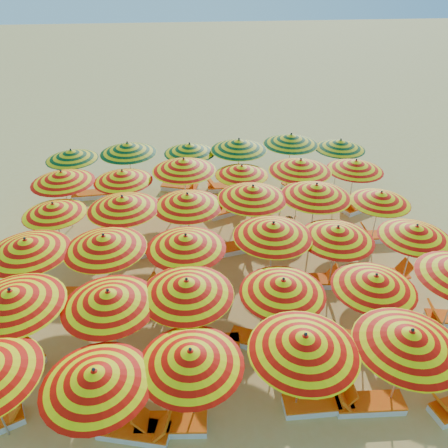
{
  "coord_description": "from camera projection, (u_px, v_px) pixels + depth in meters",
  "views": [
    {
      "loc": [
        -1.27,
        -12.17,
        9.74
      ],
      "look_at": [
        0.0,
        0.5,
        1.6
      ],
      "focal_mm": 35.0,
      "sensor_mm": 36.0,
      "label": 1
    }
  ],
  "objects": [
    {
      "name": "lounger_16",
      "position": [
        144.0,
        250.0,
        16.27
      ],
      "size": [
        1.82,
        0.98,
        0.69
      ],
      "rotation": [
        0.0,
        0.0,
        3.38
      ],
      "color": "white",
      "rests_on": "ground"
    },
    {
      "name": "lounger_20",
      "position": [
        359.0,
        207.0,
        18.98
      ],
      "size": [
        1.82,
        1.25,
        0.69
      ],
      "rotation": [
        0.0,
        0.0,
        3.57
      ],
      "color": "white",
      "rests_on": "ground"
    },
    {
      "name": "umbrella_19",
      "position": [
        123.0,
        203.0,
        14.88
      ],
      "size": [
        3.16,
        3.16,
        2.65
      ],
      "color": "silver",
      "rests_on": "ground"
    },
    {
      "name": "lounger_17",
      "position": [
        238.0,
        247.0,
        16.46
      ],
      "size": [
        1.82,
        0.96,
        0.69
      ],
      "rotation": [
        0.0,
        0.0,
        0.23
      ],
      "color": "white",
      "rests_on": "ground"
    },
    {
      "name": "umbrella_1",
      "position": [
        96.0,
        378.0,
        9.0
      ],
      "size": [
        2.92,
        2.92,
        2.51
      ],
      "color": "silver",
      "rests_on": "ground"
    },
    {
      "name": "lounger_18",
      "position": [
        381.0,
        236.0,
        17.06
      ],
      "size": [
        1.74,
        0.6,
        0.69
      ],
      "rotation": [
        0.0,
        0.0,
        3.13
      ],
      "color": "white",
      "rests_on": "ground"
    },
    {
      "name": "lounger_2",
      "position": [
        169.0,
        424.0,
        10.36
      ],
      "size": [
        1.77,
        0.72,
        0.69
      ],
      "rotation": [
        0.0,
        0.0,
        3.06
      ],
      "color": "white",
      "rests_on": "ground"
    },
    {
      "name": "lounger_8",
      "position": [
        261.0,
        342.0,
        12.51
      ],
      "size": [
        1.82,
        1.22,
        0.69
      ],
      "rotation": [
        0.0,
        0.0,
        -0.41
      ],
      "color": "white",
      "rests_on": "ground"
    },
    {
      "name": "lounger_11",
      "position": [
        61.0,
        295.0,
        14.19
      ],
      "size": [
        1.78,
        0.75,
        0.69
      ],
      "rotation": [
        0.0,
        0.0,
        3.04
      ],
      "color": "white",
      "rests_on": "ground"
    },
    {
      "name": "umbrella_18",
      "position": [
        54.0,
        209.0,
        15.1
      ],
      "size": [
        2.46,
        2.46,
        2.33
      ],
      "color": "silver",
      "rests_on": "ground"
    },
    {
      "name": "umbrella_26",
      "position": [
        184.0,
        165.0,
        17.33
      ],
      "size": [
        2.68,
        2.68,
        2.71
      ],
      "color": "silver",
      "rests_on": "ground"
    },
    {
      "name": "umbrella_2",
      "position": [
        191.0,
        357.0,
        9.46
      ],
      "size": [
        3.02,
        3.02,
        2.5
      ],
      "color": "silver",
      "rests_on": "ground"
    },
    {
      "name": "lounger_9",
      "position": [
        347.0,
        339.0,
        12.59
      ],
      "size": [
        1.83,
        1.07,
        0.69
      ],
      "rotation": [
        0.0,
        0.0,
        -0.3
      ],
      "color": "white",
      "rests_on": "ground"
    },
    {
      "name": "lounger_12",
      "position": [
        133.0,
        294.0,
        14.21
      ],
      "size": [
        1.82,
        0.99,
        0.69
      ],
      "rotation": [
        0.0,
        0.0,
        0.25
      ],
      "color": "white",
      "rests_on": "ground"
    },
    {
      "name": "umbrella_7",
      "position": [
        109.0,
        298.0,
        10.93
      ],
      "size": [
        2.74,
        2.74,
        2.59
      ],
      "color": "silver",
      "rests_on": "ground"
    },
    {
      "name": "umbrella_32",
      "position": [
        190.0,
        148.0,
        19.35
      ],
      "size": [
        2.41,
        2.41,
        2.44
      ],
      "color": "silver",
      "rests_on": "ground"
    },
    {
      "name": "umbrella_27",
      "position": [
        242.0,
        170.0,
        17.71
      ],
      "size": [
        2.73,
        2.73,
        2.32
      ],
      "color": "silver",
      "rests_on": "ground"
    },
    {
      "name": "lounger_6",
      "position": [
        11.0,
        359.0,
        11.98
      ],
      "size": [
        1.83,
        1.08,
        0.69
      ],
      "rotation": [
        0.0,
        0.0,
        2.83
      ],
      "color": "white",
      "rests_on": "ground"
    },
    {
      "name": "lounger_15",
      "position": [
        385.0,
        277.0,
        14.96
      ],
      "size": [
        1.77,
        0.69,
        0.69
      ],
      "rotation": [
        0.0,
        0.0,
        0.06
      ],
      "color": "white",
      "rests_on": "ground"
    },
    {
      "name": "umbrella_8",
      "position": [
        187.0,
        287.0,
        11.26
      ],
      "size": [
        3.27,
        3.27,
        2.61
      ],
      "color": "silver",
      "rests_on": "ground"
    },
    {
      "name": "beachgoer_a",
      "position": [
        180.0,
        265.0,
        14.7
      ],
      "size": [
        0.54,
        0.43,
        1.3
      ],
      "primitive_type": "imported",
      "rotation": [
        0.0,
        0.0,
        3.43
      ],
      "color": "tan",
      "rests_on": "ground"
    },
    {
      "name": "lounger_1",
      "position": [
        136.0,
        430.0,
        10.23
      ],
      "size": [
        1.82,
        0.99,
        0.69
      ],
      "rotation": [
        0.0,
        0.0,
        -0.25
      ],
      "color": "white",
      "rests_on": "ground"
    },
    {
      "name": "lounger_21",
      "position": [
        90.0,
        194.0,
        19.93
      ],
      "size": [
        1.77,
        0.69,
        0.69
      ],
      "rotation": [
        0.0,
        0.0,
        3.21
      ],
      "color": "white",
      "rests_on": "ground"
    },
    {
      "name": "lounger_22",
      "position": [
        181.0,
        187.0,
        20.55
      ],
      "size": [
        1.83,
        1.07,
        0.69
      ],
      "rotation": [
        0.0,
        0.0,
        -0.3
      ],
      "color": "white",
      "rests_on": "ground"
    },
    {
      "name": "umbrella_24",
      "position": [
        62.0,
        177.0,
        16.72
      ],
      "size": [
        2.87,
        2.87,
        2.56
      ],
      "color": "silver",
      "rests_on": "ground"
    },
    {
      "name": "umbrella_17",
      "position": [
        416.0,
        232.0,
        13.74
      ],
      "size": [
        2.91,
        2.91,
        2.43
      ],
      "color": "silver",
      "rests_on": "ground"
    },
    {
      "name": "beachgoer_b",
      "position": [
        287.0,
        235.0,
        16.05
      ],
      "size": [
        0.61,
        0.76,
        1.52
      ],
      "primitive_type": "imported",
      "rotation": [
        0.0,
        0.0,
        4.76
      ],
      "color": "tan",
      "rests_on": "ground"
    },
    {
      "name": "umbrella_6",
      "position": [
        12.0,
        298.0,
        10.8
      ],
      "size": [
        2.98,
        2.98,
        2.7
      ],
      "color": "silver",
      "rests_on": "ground"
    },
    {
      "name": "lounger_7",
      "position": [
        208.0,
        343.0,
        12.46
      ],
      "size": [
        1.76,
        0.67,
        0.69
      ],
      "rotation": [
        0.0,
        0.0,
        3.09
      ],
      "color": "white",
      "rests_on": "ground"
    },
    {
      "name": "umbrella_33",
      "position": [
        239.0,
        145.0,
        19.18
      ],
      "size": [
        3.29,
        3.29,
        2.67
      ],
      "color": "silver",
      "rests_on": "ground"
    },
    {
      "name": "umbrella_28",
      "position": [
        300.0,
        165.0,
        17.36
      ],
      "size": [
        3.21,
        3.21,
        2.68
      ],
      "color": "silver",
      "rests_on": "ground"
    },
    {
      "name": "lounger_14",
      "position": [
        312.0,
        281.0,
        14.79
      ],
      "size": [
        1.79,
        0.76,
        0.69
      ],
      "rotation": [
        0.0,
        0.0,
        -0.11
      ],
      "color": "white",
      "rests_on": "ground"
    },
    {
      "name": "umbrella_23",
      "position": [
        381.0,
        197.0,
        15.78
      ],
      "size": [
        2.4,
        2.4,
        2.33
      ],
      "color": "silver",
      "rests_on": "ground"
    },
    {
      "name": "umbrella_3",
      "position": [
        304.0,
        343.0,
        9.61
      ],
      "size": [
        3.17,
        3.17,
        2.67
      ],
      "color": "silver",
      "rests_on": "ground"
    },
    {
      "name": "umbrella_29",
      "position": [
        355.0,
        165.0,
        17.82
      ],
      "size": [
        2.57,
        2.57,
        2.46
      ],
      "color": "silver",
      "rests_on": "ground"
    },
    {
      "name": "lounger_19",
      "position": [
        229.0,
        210.0,
        18.74
      ],
      "size": [
        1.82,
        1.18,
        0.69
      ],
      "rotation": [
        0.0,
        0.0,
        0.38
      ],
      "color": "white",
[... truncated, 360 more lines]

